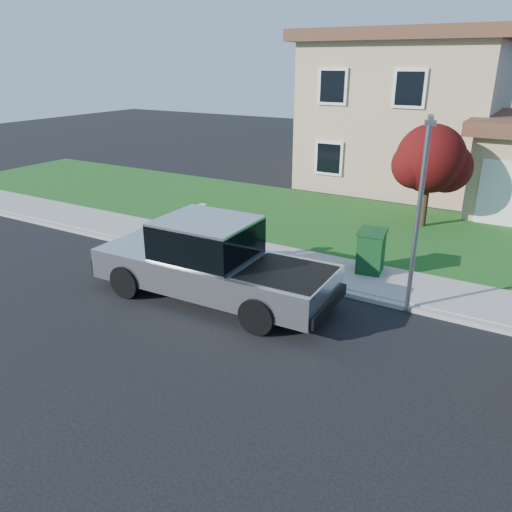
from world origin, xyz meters
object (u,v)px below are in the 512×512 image
Objects in this scene: woman at (204,240)px; trash_bin at (371,251)px; ornamental_tree at (431,162)px; pickup_truck at (212,263)px; street_lamp at (419,207)px.

trash_bin is at bearing -140.81° from woman.
trash_bin is (4.21, 1.97, -0.16)m from woman.
ornamental_tree is (4.52, 7.06, 1.46)m from woman.
ornamental_tree is at bearing 67.15° from pickup_truck.
street_lamp is (1.49, -1.72, 1.86)m from trash_bin.
pickup_truck is 3.25× the size of woman.
pickup_truck is 5.03m from street_lamp.
woman reaches higher than trash_bin.
ornamental_tree is at bearing 86.58° from street_lamp.
street_lamp is at bearing -56.95° from trash_bin.
street_lamp is at bearing -80.12° from ornamental_tree.
pickup_truck is 9.15m from ornamental_tree.
woman is (-1.24, 1.37, -0.04)m from pickup_truck.
pickup_truck is 1.77× the size of ornamental_tree.
pickup_truck reaches higher than trash_bin.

